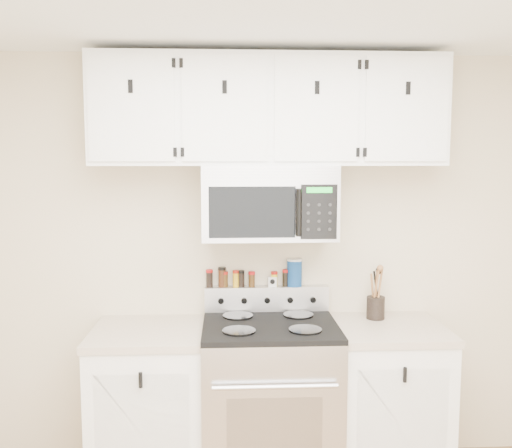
{
  "coord_description": "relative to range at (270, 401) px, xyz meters",
  "views": [
    {
      "loc": [
        -0.24,
        -1.71,
        1.88
      ],
      "look_at": [
        -0.08,
        1.45,
        1.52
      ],
      "focal_mm": 40.0,
      "sensor_mm": 36.0,
      "label": 1
    }
  ],
  "objects": [
    {
      "name": "salt_canister",
      "position": [
        0.17,
        0.28,
        0.7
      ],
      "size": [
        0.09,
        0.09,
        0.17
      ],
      "color": "navy",
      "rests_on": "range"
    },
    {
      "name": "base_cabinet_left",
      "position": [
        -0.69,
        0.02,
        -0.03
      ],
      "size": [
        0.64,
        0.62,
        0.92
      ],
      "color": "white",
      "rests_on": "floor"
    },
    {
      "name": "spice_jar_5",
      "position": [
        -0.16,
        0.28,
        0.66
      ],
      "size": [
        0.04,
        0.04,
        0.1
      ],
      "color": "black",
      "rests_on": "range"
    },
    {
      "name": "spice_jar_8",
      "position": [
        0.12,
        0.28,
        0.67
      ],
      "size": [
        0.04,
        0.04,
        0.1
      ],
      "color": "black",
      "rests_on": "range"
    },
    {
      "name": "spice_jar_6",
      "position": [
        -0.09,
        0.28,
        0.66
      ],
      "size": [
        0.04,
        0.04,
        0.09
      ],
      "color": "#3F270F",
      "rests_on": "range"
    },
    {
      "name": "spice_jar_4",
      "position": [
        -0.19,
        0.28,
        0.66
      ],
      "size": [
        0.04,
        0.04,
        0.1
      ],
      "color": "gold",
      "rests_on": "range"
    },
    {
      "name": "back_wall",
      "position": [
        0.0,
        0.32,
        0.76
      ],
      "size": [
        3.5,
        0.01,
        2.5
      ],
      "primitive_type": "cube",
      "color": "beige",
      "rests_on": "floor"
    },
    {
      "name": "spice_jar_10",
      "position": [
        0.2,
        0.28,
        0.66
      ],
      "size": [
        0.04,
        0.04,
        0.09
      ],
      "color": "#C27D16",
      "rests_on": "range"
    },
    {
      "name": "spice_jar_2",
      "position": [
        -0.27,
        0.28,
        0.66
      ],
      "size": [
        0.04,
        0.04,
        0.1
      ],
      "color": "yellow",
      "rests_on": "range"
    },
    {
      "name": "spice_jar_7",
      "position": [
        0.05,
        0.28,
        0.66
      ],
      "size": [
        0.04,
        0.04,
        0.09
      ],
      "color": "gold",
      "rests_on": "range"
    },
    {
      "name": "spice_jar_1",
      "position": [
        -0.27,
        0.28,
        0.67
      ],
      "size": [
        0.05,
        0.05,
        0.12
      ],
      "color": "#3F200F",
      "rests_on": "range"
    },
    {
      "name": "base_cabinet_right",
      "position": [
        0.69,
        0.02,
        -0.03
      ],
      "size": [
        0.64,
        0.62,
        0.92
      ],
      "color": "white",
      "rests_on": "floor"
    },
    {
      "name": "kitchen_timer",
      "position": [
        0.03,
        0.28,
        0.64
      ],
      "size": [
        0.05,
        0.05,
        0.06
      ],
      "primitive_type": "cube",
      "rotation": [
        0.0,
        0.0,
        0.05
      ],
      "color": "silver",
      "rests_on": "range"
    },
    {
      "name": "spice_jar_3",
      "position": [
        -0.26,
        0.28,
        0.66
      ],
      "size": [
        0.04,
        0.04,
        0.09
      ],
      "color": "#422B10",
      "rests_on": "range"
    },
    {
      "name": "microwave",
      "position": [
        0.0,
        0.13,
        1.14
      ],
      "size": [
        0.76,
        0.44,
        0.42
      ],
      "color": "#9E9EA3",
      "rests_on": "back_wall"
    },
    {
      "name": "spice_jar_0",
      "position": [
        -0.35,
        0.28,
        0.67
      ],
      "size": [
        0.04,
        0.04,
        0.11
      ],
      "color": "black",
      "rests_on": "range"
    },
    {
      "name": "utensil_crock",
      "position": [
        0.65,
        0.17,
        0.51
      ],
      "size": [
        0.11,
        0.11,
        0.32
      ],
      "color": "black",
      "rests_on": "base_cabinet_right"
    },
    {
      "name": "spice_jar_9",
      "position": [
        0.14,
        0.28,
        0.66
      ],
      "size": [
        0.05,
        0.05,
        0.1
      ],
      "color": "#422C0F",
      "rests_on": "range"
    },
    {
      "name": "range",
      "position": [
        0.0,
        0.0,
        0.0
      ],
      "size": [
        0.76,
        0.65,
        1.1
      ],
      "color": "#B7B7BA",
      "rests_on": "floor"
    },
    {
      "name": "upper_cabinets",
      "position": [
        -0.0,
        0.15,
        1.66
      ],
      "size": [
        2.0,
        0.35,
        0.62
      ],
      "color": "white",
      "rests_on": "back_wall"
    }
  ]
}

